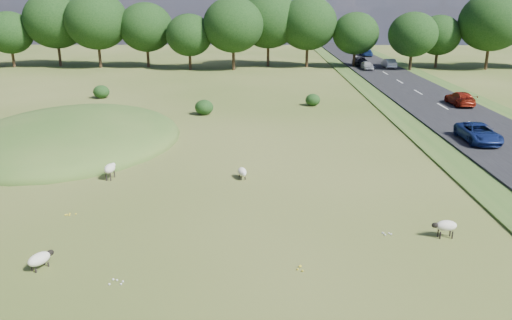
{
  "coord_description": "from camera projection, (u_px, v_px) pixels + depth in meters",
  "views": [
    {
      "loc": [
        2.37,
        -24.25,
        9.96
      ],
      "look_at": [
        2.0,
        4.0,
        1.0
      ],
      "focal_mm": 35.0,
      "sensor_mm": 36.0,
      "label": 1
    }
  ],
  "objects": [
    {
      "name": "sheep_3",
      "position": [
        110.0,
        168.0,
        29.27
      ],
      "size": [
        0.64,
        1.28,
        0.91
      ],
      "rotation": [
        0.0,
        0.0,
        1.49
      ],
      "color": "beige",
      "rests_on": "ground"
    },
    {
      "name": "sheep_2",
      "position": [
        445.0,
        226.0,
        21.91
      ],
      "size": [
        1.15,
        0.56,
        0.82
      ],
      "rotation": [
        0.0,
        0.0,
        3.21
      ],
      "color": "beige",
      "rests_on": "ground"
    },
    {
      "name": "sheep_0",
      "position": [
        242.0,
        172.0,
        29.36
      ],
      "size": [
        0.71,
        1.17,
        0.65
      ],
      "rotation": [
        0.0,
        0.0,
        4.96
      ],
      "color": "beige",
      "rests_on": "ground"
    },
    {
      "name": "treeline",
      "position": [
        241.0,
        25.0,
        77.02
      ],
      "size": [
        96.28,
        14.66,
        11.7
      ],
      "color": "black",
      "rests_on": "ground"
    },
    {
      "name": "car_4",
      "position": [
        479.0,
        133.0,
        36.21
      ],
      "size": [
        2.16,
        4.68,
        1.3
      ],
      "primitive_type": "imported",
      "color": "navy",
      "rests_on": "road"
    },
    {
      "name": "mound",
      "position": [
        73.0,
        140.0,
        37.74
      ],
      "size": [
        16.0,
        20.0,
        4.0
      ],
      "primitive_type": "ellipsoid",
      "color": "#33561E",
      "rests_on": "ground"
    },
    {
      "name": "car_3",
      "position": [
        389.0,
        63.0,
        76.95
      ],
      "size": [
        1.5,
        4.3,
        1.42
      ],
      "primitive_type": "imported",
      "rotation": [
        0.0,
        0.0,
        3.14
      ],
      "color": "silver",
      "rests_on": "road"
    },
    {
      "name": "sheep_1",
      "position": [
        40.0,
        259.0,
        19.41
      ],
      "size": [
        0.92,
        1.18,
        0.67
      ],
      "rotation": [
        0.0,
        0.0,
        1.04
      ],
      "color": "beige",
      "rests_on": "ground"
    },
    {
      "name": "shrubs",
      "position": [
        188.0,
        99.0,
        50.06
      ],
      "size": [
        24.14,
        9.87,
        1.41
      ],
      "color": "black",
      "rests_on": "ground"
    },
    {
      "name": "car_0",
      "position": [
        367.0,
        65.0,
        74.89
      ],
      "size": [
        1.51,
        3.75,
        1.28
      ],
      "primitive_type": "imported",
      "color": "#A0A2A7",
      "rests_on": "road"
    },
    {
      "name": "road",
      "position": [
        424.0,
        96.0,
        54.46
      ],
      "size": [
        8.0,
        150.0,
        0.25
      ],
      "primitive_type": "cube",
      "color": "black",
      "rests_on": "ground"
    },
    {
      "name": "car_2",
      "position": [
        366.0,
        52.0,
        94.18
      ],
      "size": [
        1.94,
        4.77,
        1.39
      ],
      "primitive_type": "imported",
      "rotation": [
        0.0,
        0.0,
        3.14
      ],
      "color": "navy",
      "rests_on": "road"
    },
    {
      "name": "ground",
      "position": [
        236.0,
        117.0,
        45.22
      ],
      "size": [
        160.0,
        160.0,
        0.0
      ],
      "primitive_type": "plane",
      "color": "#3A5019",
      "rests_on": "ground"
    },
    {
      "name": "car_5",
      "position": [
        460.0,
        98.0,
        49.18
      ],
      "size": [
        1.83,
        4.51,
        1.31
      ],
      "primitive_type": "imported",
      "rotation": [
        0.0,
        0.0,
        3.14
      ],
      "color": "maroon",
      "rests_on": "road"
    },
    {
      "name": "car_6",
      "position": [
        361.0,
        62.0,
        79.65
      ],
      "size": [
        2.15,
        4.67,
        1.3
      ],
      "primitive_type": "imported",
      "color": "black",
      "rests_on": "road"
    }
  ]
}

